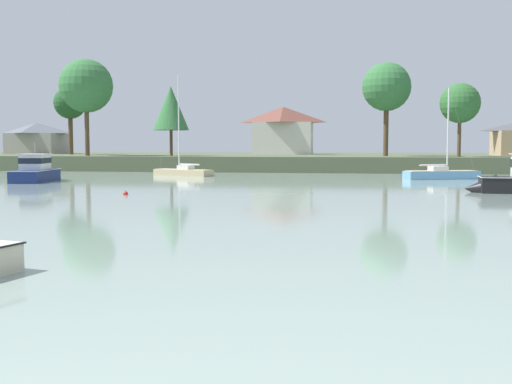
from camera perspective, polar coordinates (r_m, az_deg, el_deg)
far_shore_bank at (r=107.42m, az=6.01°, el=2.91°), size 227.33×48.19×2.17m
sailboat_sand at (r=77.00m, az=-6.74°, el=1.71°), size 8.26×5.29×12.93m
sailboat_skyblue at (r=71.99m, az=16.75°, el=1.36°), size 8.59×4.82×10.76m
cruiser_navy at (r=68.75m, az=-19.52°, el=1.54°), size 4.24×9.22×5.10m
mooring_buoy_red at (r=48.34m, az=-11.97°, el=-0.16°), size 0.39×0.39×0.44m
shore_tree_right at (r=97.48m, az=-15.44°, el=9.42°), size 8.04×8.04×14.52m
shore_tree_inland_a at (r=88.79m, az=18.35°, el=7.79°), size 5.41×5.41×10.00m
shore_tree_inland_b at (r=92.52m, az=11.99°, el=9.46°), size 7.04×7.04×13.57m
shore_tree_center_left at (r=92.96m, az=-7.88°, el=7.68°), size 5.32×5.32×10.34m
shore_tree_far_left at (r=110.55m, az=-16.82°, el=7.84°), size 5.48×5.48×11.54m
cottage_behind_trees at (r=121.31m, az=-19.59°, el=4.76°), size 10.01×8.01×5.73m
cottage_near_water at (r=108.53m, az=2.52°, el=5.78°), size 10.92×7.09×8.29m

